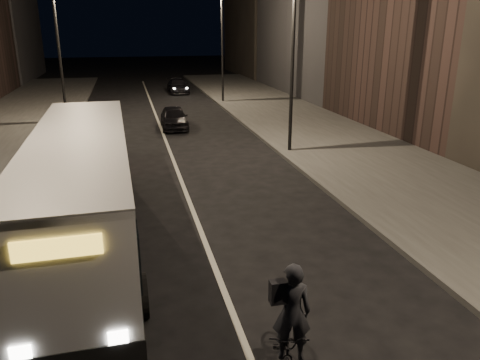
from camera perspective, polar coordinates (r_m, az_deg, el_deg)
ground at (r=10.66m, az=-1.30°, el=-15.00°), size 180.00×180.00×0.00m
sidewalk_right at (r=25.63m, az=10.70°, el=4.95°), size 7.00×70.00×0.16m
streetlight_right_mid at (r=21.94m, az=5.83°, el=16.91°), size 1.20×0.44×8.12m
streetlight_right_far at (r=37.42m, az=-2.61°, el=17.51°), size 1.20×0.44×8.12m
streetlight_left_far at (r=30.92m, az=-20.89°, el=16.24°), size 1.20×0.44×8.12m
city_bus at (r=13.49m, az=-18.62°, el=-0.63°), size 2.95×11.65×3.12m
cyclist_on_bicycle at (r=8.62m, az=5.84°, el=-18.24°), size 1.14×2.01×2.19m
car_near at (r=28.42m, az=-8.04°, el=7.55°), size 1.66×3.85×1.30m
car_mid at (r=30.63m, az=-16.78°, el=7.67°), size 1.51×3.82×1.24m
car_far at (r=44.00m, az=-7.57°, el=11.29°), size 1.78×4.27×1.23m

